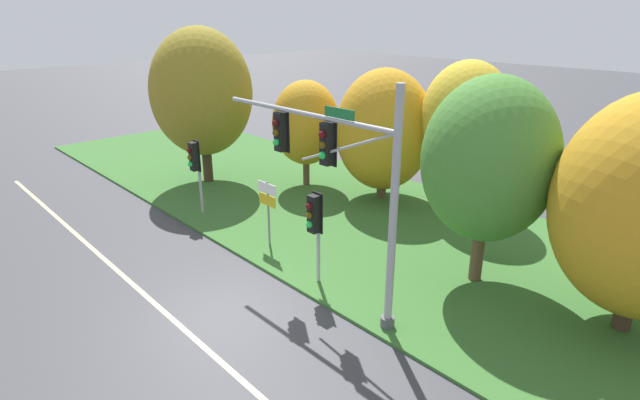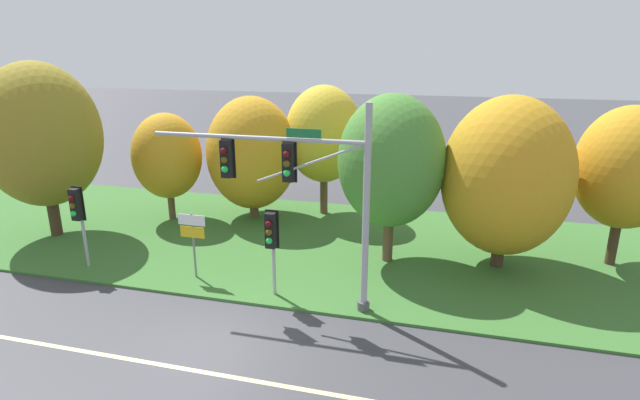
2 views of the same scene
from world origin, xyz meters
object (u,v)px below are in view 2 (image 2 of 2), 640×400
Objects in this scene: tree_mid_verge at (324,135)px; tree_tall_centre at (391,161)px; tree_right_far at (506,177)px; pedestrian_signal_near_kerb at (77,210)px; pedestrian_signal_further_along at (271,235)px; tree_furthest_back at (627,168)px; route_sign_post at (193,234)px; traffic_signal_mast at (304,184)px; tree_nearest_road at (41,136)px; tree_left_of_mast at (167,156)px; tree_behind_signpost at (252,153)px.

tree_mid_verge is 6.48m from tree_tall_centre.
tree_right_far is at bearing -29.07° from tree_mid_verge.
pedestrian_signal_further_along is at bearing -2.36° from pedestrian_signal_near_kerb.
tree_tall_centre is 8.84m from tree_furthest_back.
tree_mid_verge is at bearing 150.93° from tree_right_far.
traffic_signal_mast is at bearing -10.35° from route_sign_post.
traffic_signal_mast reaches higher than route_sign_post.
pedestrian_signal_near_kerb is 0.52× the size of tree_furthest_back.
tree_mid_verge reaches higher than pedestrian_signal_further_along.
traffic_signal_mast is 13.23m from tree_nearest_road.
pedestrian_signal_near_kerb is 0.49× the size of tree_right_far.
pedestrian_signal_further_along is 1.23× the size of route_sign_post.
tree_behind_signpost is at bearing 19.59° from tree_left_of_mast.
tree_tall_centre is (3.95, -5.13, -0.01)m from tree_mid_verge.
pedestrian_signal_near_kerb is 6.15m from tree_left_of_mast.
tree_mid_verge is (7.36, 8.86, 1.70)m from pedestrian_signal_near_kerb.
pedestrian_signal_near_kerb is 16.20m from tree_right_far.
route_sign_post is at bearing 168.47° from pedestrian_signal_further_along.
tree_nearest_road reaches higher than tree_behind_signpost.
tree_right_far is (15.36, -1.79, 0.43)m from tree_left_of_mast.
route_sign_post is 11.84m from tree_right_far.
tree_nearest_road is at bearing -148.74° from tree_behind_signpost.
traffic_signal_mast is 1.21× the size of tree_behind_signpost.
pedestrian_signal_further_along is 0.48× the size of tree_mid_verge.
pedestrian_signal_further_along is at bearing -11.53° from route_sign_post.
tree_furthest_back is (19.73, -0.48, 0.71)m from tree_left_of_mast.
tree_mid_verge is at bearing 100.43° from traffic_signal_mast.
tree_tall_centre reaches higher than tree_left_of_mast.
pedestrian_signal_further_along is 8.73m from tree_behind_signpost.
traffic_signal_mast is at bearing -150.71° from tree_furthest_back.
pedestrian_signal_further_along is (-1.20, 0.15, -1.92)m from traffic_signal_mast.
tree_behind_signpost is 16.00m from tree_furthest_back.
tree_nearest_road is 1.16× the size of tree_right_far.
pedestrian_signal_near_kerb is 0.54× the size of tree_behind_signpost.
pedestrian_signal_near_kerb reaches higher than route_sign_post.
tree_right_far is (6.49, 4.78, -0.55)m from traffic_signal_mast.
tree_mid_verge reaches higher than tree_behind_signpost.
tree_right_far reaches higher than route_sign_post.
traffic_signal_mast is 11.08m from tree_left_of_mast.
tree_furthest_back reaches higher than pedestrian_signal_near_kerb.
pedestrian_signal_near_kerb reaches higher than pedestrian_signal_further_along.
tree_left_of_mast is 0.87× the size of tree_behind_signpost.
pedestrian_signal_further_along is 0.51× the size of tree_behind_signpost.
tree_nearest_road is 1.24× the size of tree_furthest_back.
pedestrian_signal_near_kerb is at bearing -175.63° from route_sign_post.
tree_furthest_back reaches higher than tree_behind_signpost.
tree_nearest_road is 5.38m from tree_left_of_mast.
tree_behind_signpost is (-3.81, 7.79, 1.01)m from pedestrian_signal_further_along.
tree_behind_signpost is (-5.02, 7.94, -0.91)m from traffic_signal_mast.
traffic_signal_mast is 4.76m from tree_tall_centre.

